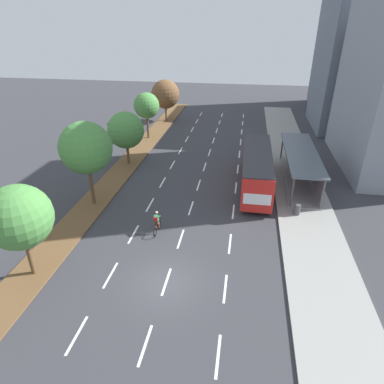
{
  "coord_description": "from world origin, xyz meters",
  "views": [
    {
      "loc": [
        3.95,
        -14.51,
        13.81
      ],
      "look_at": [
        -0.0,
        9.45,
        1.2
      ],
      "focal_mm": 30.99,
      "sensor_mm": 36.0,
      "label": 1
    }
  ],
  "objects_px": {
    "bus_shelter": "(303,164)",
    "median_tree_third": "(126,130)",
    "median_tree_fourth": "(147,106)",
    "bus": "(257,166)",
    "trash_bin": "(297,209)",
    "median_tree_fifth": "(165,94)",
    "median_tree_nearest": "(19,217)",
    "cyclist": "(157,223)",
    "median_tree_second": "(86,148)"
  },
  "relations": [
    {
      "from": "median_tree_third",
      "to": "trash_bin",
      "type": "relative_size",
      "value": 6.53
    },
    {
      "from": "bus_shelter",
      "to": "median_tree_nearest",
      "type": "bearing_deg",
      "value": -137.42
    },
    {
      "from": "cyclist",
      "to": "bus",
      "type": "bearing_deg",
      "value": 51.01
    },
    {
      "from": "bus_shelter",
      "to": "median_tree_fourth",
      "type": "distance_m",
      "value": 20.93
    },
    {
      "from": "bus_shelter",
      "to": "bus",
      "type": "bearing_deg",
      "value": -157.44
    },
    {
      "from": "bus_shelter",
      "to": "median_tree_second",
      "type": "height_order",
      "value": "median_tree_second"
    },
    {
      "from": "median_tree_nearest",
      "to": "median_tree_second",
      "type": "distance_m",
      "value": 8.89
    },
    {
      "from": "median_tree_second",
      "to": "trash_bin",
      "type": "distance_m",
      "value": 17.23
    },
    {
      "from": "median_tree_third",
      "to": "cyclist",
      "type": "bearing_deg",
      "value": -62.34
    },
    {
      "from": "cyclist",
      "to": "median_tree_fourth",
      "type": "bearing_deg",
      "value": 107.68
    },
    {
      "from": "median_tree_fifth",
      "to": "trash_bin",
      "type": "height_order",
      "value": "median_tree_fifth"
    },
    {
      "from": "bus",
      "to": "trash_bin",
      "type": "xyz_separation_m",
      "value": [
        3.2,
        -4.78,
        -1.49
      ]
    },
    {
      "from": "bus",
      "to": "median_tree_third",
      "type": "distance_m",
      "value": 13.92
    },
    {
      "from": "bus_shelter",
      "to": "median_tree_third",
      "type": "bearing_deg",
      "value": 175.25
    },
    {
      "from": "bus_shelter",
      "to": "median_tree_nearest",
      "type": "relative_size",
      "value": 2.0
    },
    {
      "from": "median_tree_second",
      "to": "median_tree_nearest",
      "type": "bearing_deg",
      "value": -89.54
    },
    {
      "from": "bus_shelter",
      "to": "median_tree_fifth",
      "type": "relative_size",
      "value": 1.95
    },
    {
      "from": "bus_shelter",
      "to": "median_tree_fourth",
      "type": "relative_size",
      "value": 2.02
    },
    {
      "from": "median_tree_second",
      "to": "median_tree_fifth",
      "type": "xyz_separation_m",
      "value": [
        -0.04,
        26.53,
        -0.99
      ]
    },
    {
      "from": "median_tree_third",
      "to": "median_tree_fourth",
      "type": "relative_size",
      "value": 0.96
    },
    {
      "from": "bus_shelter",
      "to": "trash_bin",
      "type": "xyz_separation_m",
      "value": [
        -1.08,
        -6.56,
        -1.29
      ]
    },
    {
      "from": "median_tree_fourth",
      "to": "trash_bin",
      "type": "relative_size",
      "value": 6.8
    },
    {
      "from": "cyclist",
      "to": "median_tree_second",
      "type": "xyz_separation_m",
      "value": [
        -6.32,
        3.2,
        4.21
      ]
    },
    {
      "from": "bus",
      "to": "bus_shelter",
      "type": "bearing_deg",
      "value": 22.56
    },
    {
      "from": "cyclist",
      "to": "median_tree_third",
      "type": "relative_size",
      "value": 0.33
    },
    {
      "from": "cyclist",
      "to": "median_tree_fifth",
      "type": "xyz_separation_m",
      "value": [
        -6.35,
        29.72,
        3.22
      ]
    },
    {
      "from": "bus_shelter",
      "to": "cyclist",
      "type": "relative_size",
      "value": 6.43
    },
    {
      "from": "bus_shelter",
      "to": "median_tree_fifth",
      "type": "xyz_separation_m",
      "value": [
        -17.75,
        19.16,
        2.14
      ]
    },
    {
      "from": "median_tree_fourth",
      "to": "median_tree_fifth",
      "type": "xyz_separation_m",
      "value": [
        0.3,
        8.84,
        -0.27
      ]
    },
    {
      "from": "bus",
      "to": "median_tree_fifth",
      "type": "xyz_separation_m",
      "value": [
        -13.47,
        20.93,
        1.94
      ]
    },
    {
      "from": "cyclist",
      "to": "median_tree_fourth",
      "type": "xyz_separation_m",
      "value": [
        -6.66,
        20.88,
        3.48
      ]
    },
    {
      "from": "median_tree_nearest",
      "to": "median_tree_third",
      "type": "xyz_separation_m",
      "value": [
        -0.06,
        17.68,
        -0.31
      ]
    },
    {
      "from": "cyclist",
      "to": "median_tree_third",
      "type": "bearing_deg",
      "value": 117.66
    },
    {
      "from": "median_tree_nearest",
      "to": "median_tree_fourth",
      "type": "relative_size",
      "value": 1.01
    },
    {
      "from": "median_tree_nearest",
      "to": "median_tree_fifth",
      "type": "bearing_deg",
      "value": 90.17
    },
    {
      "from": "median_tree_fourth",
      "to": "trash_bin",
      "type": "bearing_deg",
      "value": -44.83
    },
    {
      "from": "bus",
      "to": "median_tree_nearest",
      "type": "height_order",
      "value": "median_tree_nearest"
    },
    {
      "from": "median_tree_second",
      "to": "trash_bin",
      "type": "bearing_deg",
      "value": 2.79
    },
    {
      "from": "bus",
      "to": "median_tree_fifth",
      "type": "distance_m",
      "value": 24.97
    },
    {
      "from": "cyclist",
      "to": "trash_bin",
      "type": "bearing_deg",
      "value": 21.23
    },
    {
      "from": "median_tree_nearest",
      "to": "median_tree_third",
      "type": "distance_m",
      "value": 17.69
    },
    {
      "from": "bus_shelter",
      "to": "median_tree_second",
      "type": "bearing_deg",
      "value": -157.41
    },
    {
      "from": "bus",
      "to": "median_tree_fifth",
      "type": "height_order",
      "value": "median_tree_fifth"
    },
    {
      "from": "median_tree_fifth",
      "to": "trash_bin",
      "type": "relative_size",
      "value": 7.06
    },
    {
      "from": "bus_shelter",
      "to": "trash_bin",
      "type": "distance_m",
      "value": 6.77
    },
    {
      "from": "median_tree_third",
      "to": "median_tree_fourth",
      "type": "height_order",
      "value": "median_tree_fourth"
    },
    {
      "from": "median_tree_third",
      "to": "bus",
      "type": "bearing_deg",
      "value": -13.61
    },
    {
      "from": "median_tree_second",
      "to": "median_tree_fifth",
      "type": "relative_size",
      "value": 1.16
    },
    {
      "from": "median_tree_second",
      "to": "bus_shelter",
      "type": "bearing_deg",
      "value": 22.59
    },
    {
      "from": "bus_shelter",
      "to": "median_tree_third",
      "type": "distance_m",
      "value": 17.87
    }
  ]
}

